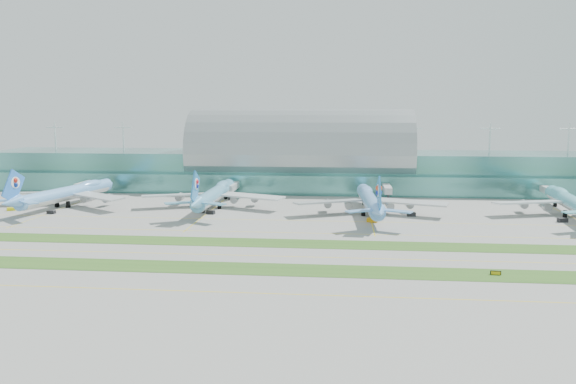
# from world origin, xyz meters

# --- Properties ---
(ground) EXTENTS (700.00, 700.00, 0.00)m
(ground) POSITION_xyz_m (0.00, 0.00, 0.00)
(ground) COLOR gray
(ground) RESTS_ON ground
(terminal) EXTENTS (340.00, 69.10, 36.00)m
(terminal) POSITION_xyz_m (0.01, 128.79, 14.23)
(terminal) COLOR #3D7A75
(terminal) RESTS_ON ground
(grass_strip_near) EXTENTS (420.00, 12.00, 0.08)m
(grass_strip_near) POSITION_xyz_m (0.00, -28.00, 0.04)
(grass_strip_near) COLOR #2D591E
(grass_strip_near) RESTS_ON ground
(grass_strip_far) EXTENTS (420.00, 12.00, 0.08)m
(grass_strip_far) POSITION_xyz_m (0.00, 2.00, 0.04)
(grass_strip_far) COLOR #2D591E
(grass_strip_far) RESTS_ON ground
(taxiline_a) EXTENTS (420.00, 0.35, 0.01)m
(taxiline_a) POSITION_xyz_m (0.00, -48.00, 0.01)
(taxiline_a) COLOR yellow
(taxiline_a) RESTS_ON ground
(taxiline_b) EXTENTS (420.00, 0.35, 0.01)m
(taxiline_b) POSITION_xyz_m (0.00, -14.00, 0.01)
(taxiline_b) COLOR yellow
(taxiline_b) RESTS_ON ground
(taxiline_c) EXTENTS (420.00, 0.35, 0.01)m
(taxiline_c) POSITION_xyz_m (0.00, 18.00, 0.01)
(taxiline_c) COLOR yellow
(taxiline_c) RESTS_ON ground
(taxiline_d) EXTENTS (420.00, 0.35, 0.01)m
(taxiline_d) POSITION_xyz_m (0.00, 40.00, 0.01)
(taxiline_d) COLOR yellow
(taxiline_d) RESTS_ON ground
(airliner_a) EXTENTS (63.30, 72.75, 20.14)m
(airliner_a) POSITION_xyz_m (-100.24, 63.42, 6.21)
(airliner_a) COLOR #6AA8E9
(airliner_a) RESTS_ON ground
(airliner_b) EXTENTS (64.45, 73.03, 20.13)m
(airliner_b) POSITION_xyz_m (-33.74, 66.60, 6.21)
(airliner_b) COLOR #5AA1C7
(airliner_b) RESTS_ON ground
(airliner_c) EXTENTS (63.68, 72.35, 19.91)m
(airliner_c) POSITION_xyz_m (33.91, 56.45, 6.14)
(airliner_c) COLOR #6CA8EE
(airliner_c) RESTS_ON ground
(airliner_d) EXTENTS (62.79, 71.63, 19.71)m
(airliner_d) POSITION_xyz_m (115.54, 60.40, 6.08)
(airliner_d) COLOR #60C1D4
(airliner_d) RESTS_ON ground
(gse_a) EXTENTS (3.80, 2.60, 1.30)m
(gse_a) POSITION_xyz_m (-119.19, 49.75, 0.65)
(gse_a) COLOR yellow
(gse_a) RESTS_ON ground
(gse_b) EXTENTS (3.67, 2.26, 1.35)m
(gse_b) POSITION_xyz_m (-98.47, 44.59, 0.67)
(gse_b) COLOR black
(gse_b) RESTS_ON ground
(gse_c) EXTENTS (3.94, 2.63, 1.56)m
(gse_c) POSITION_xyz_m (-31.92, 50.09, 0.78)
(gse_c) COLOR black
(gse_c) RESTS_ON ground
(gse_d) EXTENTS (3.69, 1.78, 1.33)m
(gse_d) POSITION_xyz_m (-36.82, 52.50, 0.66)
(gse_d) COLOR black
(gse_d) RESTS_ON ground
(gse_e) EXTENTS (4.41, 2.85, 1.58)m
(gse_e) POSITION_xyz_m (34.25, 39.48, 0.79)
(gse_e) COLOR orange
(gse_e) RESTS_ON ground
(gse_f) EXTENTS (3.62, 2.05, 1.60)m
(gse_f) POSITION_xyz_m (50.76, 52.97, 0.80)
(gse_f) COLOR black
(gse_f) RESTS_ON ground
(gse_g) EXTENTS (3.99, 2.69, 1.60)m
(gse_g) POSITION_xyz_m (107.61, 46.49, 0.80)
(gse_g) COLOR black
(gse_g) RESTS_ON ground
(taxiway_sign_east) EXTENTS (2.77, 0.70, 1.17)m
(taxiway_sign_east) POSITION_xyz_m (63.01, -27.58, 0.58)
(taxiway_sign_east) COLOR black
(taxiway_sign_east) RESTS_ON ground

